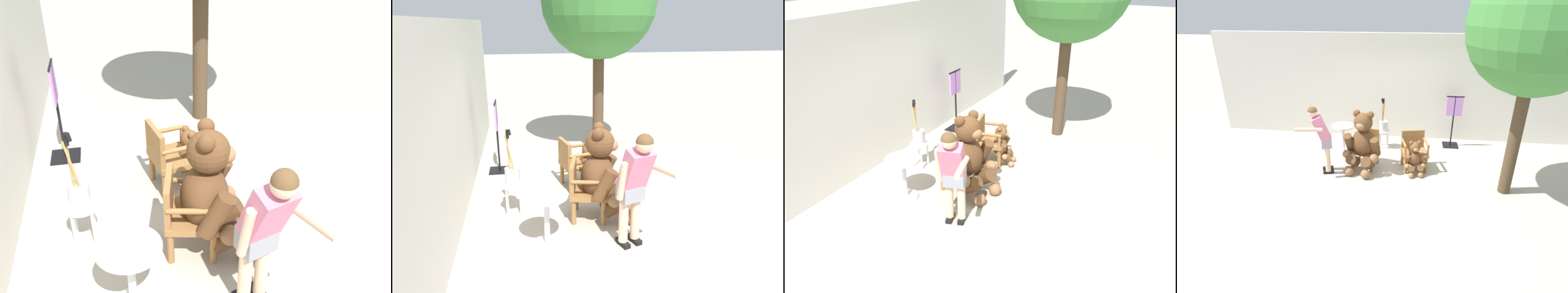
% 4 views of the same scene
% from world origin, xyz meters
% --- Properties ---
extents(ground_plane, '(60.00, 60.00, 0.00)m').
position_xyz_m(ground_plane, '(0.00, 0.00, 0.00)').
color(ground_plane, '#B2A899').
extents(back_wall, '(10.00, 0.16, 2.80)m').
position_xyz_m(back_wall, '(0.00, 2.40, 1.40)').
color(back_wall, silver).
rests_on(back_wall, ground).
extents(wooden_chair_left, '(0.66, 0.63, 0.86)m').
position_xyz_m(wooden_chair_left, '(-0.55, 0.58, 0.46)').
color(wooden_chair_left, olive).
rests_on(wooden_chair_left, ground).
extents(wooden_chair_right, '(0.66, 0.63, 0.86)m').
position_xyz_m(wooden_chair_right, '(0.55, 0.58, 0.46)').
color(wooden_chair_right, olive).
rests_on(wooden_chair_right, ground).
extents(teddy_bear_large, '(0.87, 0.87, 1.40)m').
position_xyz_m(teddy_bear_large, '(-0.58, 0.32, 0.69)').
color(teddy_bear_large, brown).
rests_on(teddy_bear_large, ground).
extents(teddy_bear_small, '(0.49, 0.49, 0.78)m').
position_xyz_m(teddy_bear_small, '(0.58, 0.29, 0.38)').
color(teddy_bear_small, brown).
rests_on(teddy_bear_small, ground).
extents(person_visitor, '(0.71, 0.63, 1.55)m').
position_xyz_m(person_visitor, '(-1.44, 0.11, 0.92)').
color(person_visitor, black).
rests_on(person_visitor, ground).
extents(white_stool, '(0.34, 0.34, 0.46)m').
position_xyz_m(white_stool, '(-0.23, 1.60, 0.36)').
color(white_stool, white).
rests_on(white_stool, ground).
extents(brush_bucket, '(0.22, 0.22, 0.86)m').
position_xyz_m(brush_bucket, '(-0.24, 1.60, 0.64)').
color(brush_bucket, silver).
rests_on(brush_bucket, white_stool).
extents(round_side_table, '(0.56, 0.56, 0.72)m').
position_xyz_m(round_side_table, '(-1.22, 1.18, 0.45)').
color(round_side_table, silver).
rests_on(round_side_table, ground).
extents(patio_tree, '(2.43, 2.31, 4.32)m').
position_xyz_m(patio_tree, '(2.49, -0.28, 3.10)').
color(patio_tree, '#473523').
rests_on(patio_tree, ground).
extents(clothing_display_stand, '(0.44, 0.40, 1.36)m').
position_xyz_m(clothing_display_stand, '(1.54, 1.89, 0.72)').
color(clothing_display_stand, black).
rests_on(clothing_display_stand, ground).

